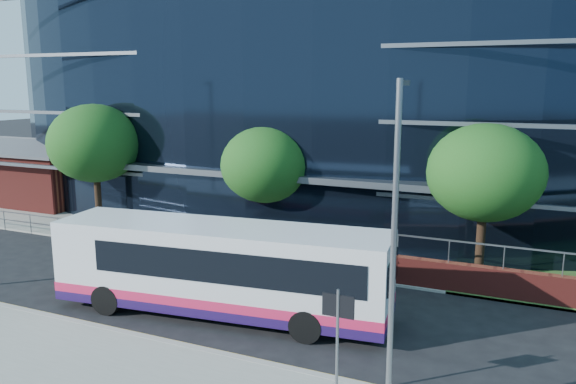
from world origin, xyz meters
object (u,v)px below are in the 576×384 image
at_px(street_sign, 338,319).
at_px(tree_far_a, 95,143).
at_px(streetlight_east, 394,245).
at_px(city_bus, 223,268).
at_px(tree_far_c, 485,173).
at_px(tree_far_b, 265,165).
at_px(brick_pavilion, 42,174).

xyz_separation_m(street_sign, tree_far_a, (-17.50, 10.59, 2.71)).
relative_size(streetlight_east, city_bus, 0.66).
xyz_separation_m(tree_far_c, city_bus, (-7.86, -7.20, -2.83)).
bearing_deg(tree_far_c, tree_far_b, 177.14).
distance_m(tree_far_a, tree_far_b, 10.03).
bearing_deg(tree_far_c, brick_pavilion, 171.18).
bearing_deg(street_sign, tree_far_c, 76.71).
bearing_deg(tree_far_b, tree_far_a, -177.14).
relative_size(brick_pavilion, tree_far_b, 1.42).
height_order(street_sign, tree_far_c, tree_far_c).
height_order(street_sign, city_bus, city_bus).
bearing_deg(brick_pavilion, tree_far_a, -26.55).
bearing_deg(street_sign, city_bus, 147.69).
xyz_separation_m(tree_far_c, streetlight_east, (-1.00, -11.17, -0.10)).
xyz_separation_m(tree_far_b, streetlight_east, (9.00, -11.67, 0.23)).
bearing_deg(tree_far_a, street_sign, -31.17).
bearing_deg(city_bus, tree_far_c, 36.09).
bearing_deg(tree_far_a, tree_far_c, 0.00).
bearing_deg(tree_far_c, city_bus, -137.53).
distance_m(tree_far_b, city_bus, 8.37).
relative_size(tree_far_b, streetlight_east, 0.76).
height_order(tree_far_c, city_bus, tree_far_c).
xyz_separation_m(brick_pavilion, streetlight_east, (28.00, -15.67, 2.50)).
distance_m(brick_pavilion, streetlight_east, 32.19).
height_order(brick_pavilion, tree_far_b, tree_far_b).
relative_size(street_sign, streetlight_east, 0.35).
height_order(tree_far_b, city_bus, tree_far_b).
distance_m(brick_pavilion, street_sign, 30.49).
bearing_deg(tree_far_a, tree_far_b, 2.86).
bearing_deg(tree_far_c, tree_far_a, 180.00).
bearing_deg(streetlight_east, city_bus, 149.90).
height_order(street_sign, tree_far_a, tree_far_a).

